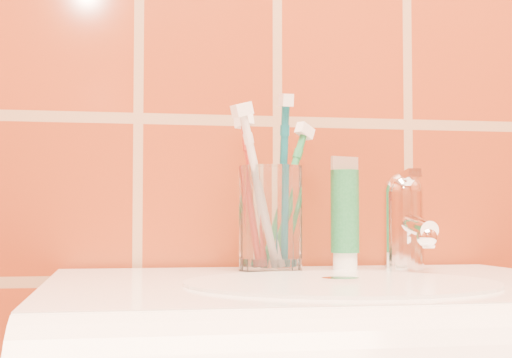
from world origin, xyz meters
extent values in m
cylinder|color=silver|center=(0.00, 0.91, 0.85)|extent=(0.30, 0.30, 0.00)
cylinder|color=white|center=(0.00, 0.91, 0.85)|extent=(0.04, 0.04, 0.00)
cylinder|color=white|center=(-0.03, 1.11, 0.91)|extent=(0.08, 0.08, 0.13)
cylinder|color=white|center=(0.07, 1.12, 0.86)|extent=(0.03, 0.03, 0.02)
cylinder|color=#176133|center=(0.07, 1.12, 0.92)|extent=(0.04, 0.04, 0.10)
cube|color=beige|center=(0.07, 1.12, 0.98)|extent=(0.04, 0.00, 0.02)
cylinder|color=white|center=(0.14, 1.09, 0.90)|extent=(0.05, 0.05, 0.09)
sphere|color=white|center=(0.14, 1.09, 0.94)|extent=(0.05, 0.05, 0.05)
cylinder|color=white|center=(0.14, 1.06, 0.91)|extent=(0.02, 0.09, 0.03)
cube|color=white|center=(0.14, 1.08, 0.96)|extent=(0.02, 0.06, 0.01)
camera|label=1|loc=(-0.21, 0.19, 0.91)|focal=55.00mm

